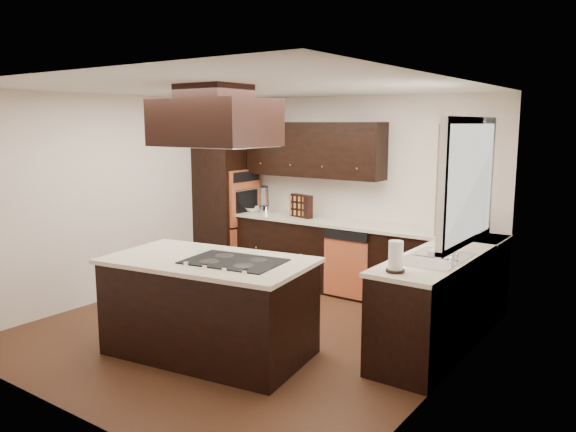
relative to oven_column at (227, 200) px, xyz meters
The scene contains 30 objects.
floor 2.68m from the oven_column, 43.85° to the right, with size 4.20×4.20×0.02m, color brown.
ceiling 2.86m from the oven_column, 43.85° to the right, with size 4.20×4.20×0.02m, color silver.
wall_back 1.83m from the oven_column, 12.85° to the left, with size 4.20×0.02×2.50m, color silver.
wall_front 4.21m from the oven_column, 65.05° to the right, with size 4.20×0.02×2.50m, color silver.
wall_left 1.75m from the oven_column, 101.12° to the right, with size 0.02×4.20×2.50m, color silver.
wall_right 4.25m from the oven_column, 23.70° to the right, with size 0.02×4.20×2.50m, color silver.
oven_column is the anchor object (origin of this frame).
wall_oven_face 0.36m from the oven_column, ahead, with size 0.05×0.62×0.78m, color #D36037.
base_cabinets_back 1.92m from the oven_column, ahead, with size 2.93×0.60×0.88m, color black.
base_cabinets_right 3.72m from the oven_column, 12.69° to the right, with size 0.60×2.40×0.88m, color black.
countertop_back 1.82m from the oven_column, ahead, with size 2.93×0.63×0.04m, color beige.
countertop_right 3.65m from the oven_column, 12.74° to the right, with size 0.63×2.40×0.04m, color beige.
upper_cabinets 1.56m from the oven_column, ahead, with size 2.00×0.34×0.72m, color black.
dishwasher_front 2.21m from the oven_column, ahead, with size 0.60×0.05×0.72m, color #D36037.
window_frame 4.06m from the oven_column, 16.72° to the right, with size 0.06×1.32×1.12m, color white.
window_pane 4.08m from the oven_column, 16.61° to the right, with size 0.00×1.20×1.00m, color white.
curtain_left 4.15m from the oven_column, 22.59° to the right, with size 0.02×0.34×0.90m, color beige.
curtain_right 3.91m from the oven_column, 10.99° to the right, with size 0.02×0.34×0.90m, color beige.
sink_rim 3.76m from the oven_column, 17.90° to the right, with size 0.52×0.84×0.01m, color silver.
island 3.08m from the oven_column, 51.76° to the right, with size 1.83×1.00×0.88m, color black.
island_top 3.02m from the oven_column, 51.76° to the right, with size 1.90×1.06×0.04m, color beige.
cooktop 3.16m from the oven_column, 47.39° to the right, with size 0.87×0.58×0.01m, color black.
range_hood 3.13m from the oven_column, 50.26° to the right, with size 1.05×0.72×0.42m, color black.
hood_duct 3.24m from the oven_column, 50.26° to the right, with size 0.55×0.50×0.13m, color black.
blender_base 0.66m from the oven_column, ahead, with size 0.15×0.15×0.10m, color silver.
blender_pitcher 0.66m from the oven_column, ahead, with size 0.13×0.13×0.26m, color silver.
spice_rack 1.27m from the oven_column, ahead, with size 0.36×0.09×0.30m, color black.
mixing_bowl 0.46m from the oven_column, ahead, with size 0.26×0.26×0.06m, color white.
soap_bottle 3.55m from the oven_column, 10.74° to the right, with size 0.09×0.09×0.20m, color white.
paper_towel 3.92m from the oven_column, 27.47° to the right, with size 0.12×0.12×0.27m, color white.
Camera 1 is at (3.61, -4.35, 2.15)m, focal length 35.00 mm.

